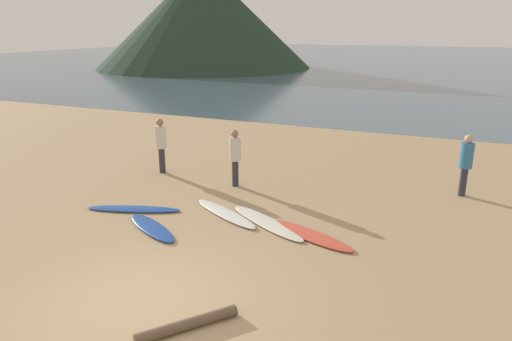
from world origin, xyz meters
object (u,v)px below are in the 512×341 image
at_px(surfboard_2, 225,213).
at_px(surfboard_4, 310,235).
at_px(surfboard_3, 267,222).
at_px(driftwood_log, 187,324).
at_px(surfboard_0, 134,209).
at_px(surfboard_1, 152,228).
at_px(person_0, 161,141).
at_px(person_2, 235,153).
at_px(person_1, 466,160).

bearing_deg(surfboard_2, surfboard_4, 19.56).
bearing_deg(surfboard_2, surfboard_3, 23.38).
xyz_separation_m(surfboard_4, driftwood_log, (-0.76, -4.05, 0.05)).
bearing_deg(surfboard_0, surfboard_1, -53.80).
bearing_deg(person_0, surfboard_3, -21.24).
relative_size(surfboard_0, surfboard_4, 1.04).
bearing_deg(surfboard_0, person_0, 92.52).
relative_size(surfboard_1, person_2, 1.17).
height_order(surfboard_2, person_0, person_0).
distance_m(surfboard_3, person_0, 5.43).
bearing_deg(driftwood_log, surfboard_0, 136.37).
bearing_deg(person_1, person_2, 15.49).
height_order(person_0, person_2, person_0).
xyz_separation_m(surfboard_4, person_2, (-3.11, 2.51, 0.97)).
xyz_separation_m(surfboard_1, surfboard_3, (2.36, 1.37, -0.01)).
xyz_separation_m(surfboard_2, surfboard_3, (1.17, -0.10, -0.01)).
bearing_deg(surfboard_2, surfboard_1, -100.46).
relative_size(surfboard_1, surfboard_2, 0.82).
xyz_separation_m(surfboard_2, person_0, (-3.53, 2.40, 1.01)).
xyz_separation_m(surfboard_2, person_1, (5.47, 3.95, 0.99)).
bearing_deg(person_0, surfboard_0, -61.88).
height_order(surfboard_1, surfboard_4, surfboard_1).
distance_m(person_0, person_2, 2.78).
relative_size(person_1, person_2, 1.03).
bearing_deg(surfboard_3, driftwood_log, -53.79).
distance_m(surfboard_1, person_1, 8.64).
bearing_deg(person_2, person_0, 103.81).
bearing_deg(person_2, surfboard_3, -120.22).
height_order(surfboard_3, person_1, person_1).
xyz_separation_m(surfboard_0, person_2, (1.57, 2.82, 0.97)).
relative_size(surfboard_2, driftwood_log, 1.45).
xyz_separation_m(person_0, person_1, (9.00, 1.54, -0.01)).
distance_m(surfboard_4, person_1, 5.41).
height_order(surfboard_2, surfboard_3, surfboard_2).
relative_size(surfboard_1, surfboard_4, 0.85).
height_order(surfboard_2, driftwood_log, driftwood_log).
xyz_separation_m(surfboard_1, person_0, (-2.35, 3.88, 1.01)).
xyz_separation_m(surfboard_0, surfboard_1, (1.15, -0.80, 0.01)).
bearing_deg(surfboard_1, person_1, 68.11).
distance_m(surfboard_0, surfboard_4, 4.69).
bearing_deg(surfboard_0, surfboard_3, -9.58).
height_order(surfboard_1, surfboard_2, surfboard_1).
xyz_separation_m(surfboard_0, person_0, (-1.20, 3.08, 1.01)).
distance_m(person_0, person_1, 9.13).
relative_size(person_0, driftwood_log, 1.06).
distance_m(surfboard_4, driftwood_log, 4.12).
relative_size(surfboard_1, driftwood_log, 1.20).
xyz_separation_m(person_0, driftwood_log, (5.12, -6.82, -0.96)).
bearing_deg(person_0, surfboard_2, -27.42).
distance_m(surfboard_3, person_2, 3.12).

